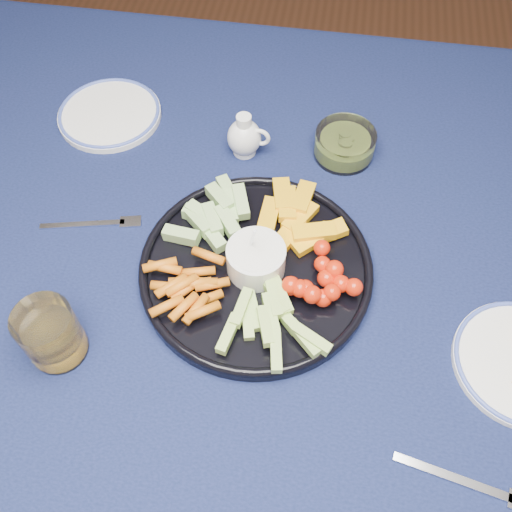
# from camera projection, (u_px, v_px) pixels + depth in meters

# --- Properties ---
(dining_table) EXTENTS (1.67, 1.07, 0.75)m
(dining_table) POSITION_uv_depth(u_px,v_px,m) (202.00, 251.00, 1.00)
(dining_table) COLOR #4C2F19
(dining_table) RESTS_ON ground
(crudite_platter) EXTENTS (0.35, 0.35, 0.11)m
(crudite_platter) POSITION_uv_depth(u_px,v_px,m) (255.00, 265.00, 0.85)
(crudite_platter) COLOR black
(crudite_platter) RESTS_ON dining_table
(creamer_pitcher) EXTENTS (0.08, 0.06, 0.08)m
(creamer_pitcher) POSITION_uv_depth(u_px,v_px,m) (245.00, 137.00, 0.98)
(creamer_pitcher) COLOR white
(creamer_pitcher) RESTS_ON dining_table
(pickle_bowl) EXTENTS (0.10, 0.10, 0.05)m
(pickle_bowl) POSITION_uv_depth(u_px,v_px,m) (344.00, 145.00, 0.99)
(pickle_bowl) COLOR white
(pickle_bowl) RESTS_ON dining_table
(juice_tumbler) EXTENTS (0.08, 0.08, 0.09)m
(juice_tumbler) POSITION_uv_depth(u_px,v_px,m) (52.00, 336.00, 0.77)
(juice_tumbler) COLOR white
(juice_tumbler) RESTS_ON dining_table
(fork_left) EXTENTS (0.16, 0.05, 0.00)m
(fork_left) POSITION_uv_depth(u_px,v_px,m) (100.00, 224.00, 0.92)
(fork_left) COLOR silver
(fork_left) RESTS_ON dining_table
(fork_right) EXTENTS (0.18, 0.05, 0.00)m
(fork_right) POSITION_uv_depth(u_px,v_px,m) (477.00, 487.00, 0.70)
(fork_right) COLOR silver
(fork_right) RESTS_ON dining_table
(side_plate_extra) EXTENTS (0.19, 0.19, 0.02)m
(side_plate_extra) POSITION_uv_depth(u_px,v_px,m) (110.00, 114.00, 1.05)
(side_plate_extra) COLOR white
(side_plate_extra) RESTS_ON dining_table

